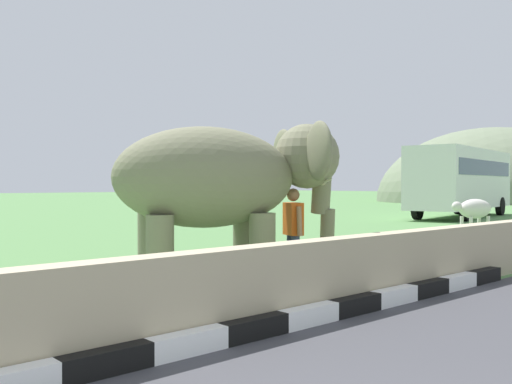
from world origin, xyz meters
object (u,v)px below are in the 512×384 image
object	(u,v)px
bus_white	(462,177)
cow_near	(474,210)
person_handler	(293,229)
elephant	(227,179)

from	to	relation	value
bus_white	cow_near	distance (m)	11.02
person_handler	bus_white	bearing A→B (deg)	20.62
person_handler	cow_near	xyz separation A→B (m)	(10.99, 2.19, -0.06)
elephant	bus_white	bearing A→B (deg)	18.60
person_handler	cow_near	size ratio (longest dim) A/B	0.86
person_handler	cow_near	bearing A→B (deg)	11.26
elephant	bus_white	distance (m)	22.87
bus_white	cow_near	bearing A→B (deg)	-149.79
bus_white	cow_near	size ratio (longest dim) A/B	5.33
person_handler	cow_near	distance (m)	11.21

